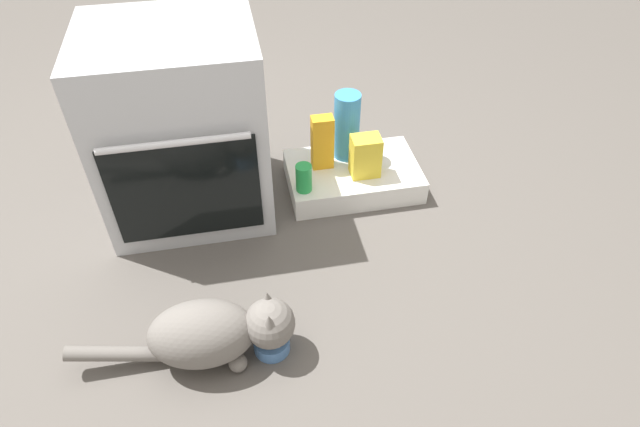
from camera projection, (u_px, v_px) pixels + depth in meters
name	position (u px, v px, depth m)	size (l,w,h in m)	color
ground	(209.00, 268.00, 2.02)	(8.00, 8.00, 0.00)	#56514C
oven	(181.00, 127.00, 2.05)	(0.62, 0.59, 0.76)	#B7BABF
pantry_cabinet	(353.00, 176.00, 2.35)	(0.56, 0.36, 0.10)	white
food_bowl	(272.00, 343.00, 1.75)	(0.12, 0.12, 0.08)	#4C7AB7
cat	(215.00, 332.00, 1.67)	(0.72, 0.23, 0.23)	slate
soda_can	(304.00, 178.00, 2.16)	(0.07, 0.07, 0.12)	green
snack_bag	(365.00, 156.00, 2.22)	(0.12, 0.09, 0.18)	yellow
juice_carton	(322.00, 142.00, 2.24)	(0.09, 0.06, 0.24)	orange
water_bottle	(347.00, 126.00, 2.28)	(0.11, 0.11, 0.30)	#388CD1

